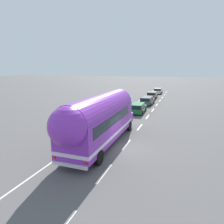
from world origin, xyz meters
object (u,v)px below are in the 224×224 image
Objects in this scene: car_lead at (138,107)px; car_second at (147,100)px; painted_bus at (100,118)px; car_third at (152,95)px; car_fourth at (158,91)px.

car_lead and car_second have the same top height.
car_third is (-0.09, 28.17, -1.56)m from painted_bus.
car_lead is (0.15, 13.26, -1.52)m from painted_bus.
car_third is 8.81m from car_fourth.
car_third is at bearing 90.92° from car_lead.
car_second and car_fourth have the same top height.
painted_bus reaches higher than car_fourth.
car_lead is at bearing -90.75° from car_second.
painted_bus is 2.72× the size of car_fourth.
car_second is (0.09, 7.20, 0.00)m from car_lead.
car_lead is 23.71m from car_fourth.
car_second is at bearing 89.33° from painted_bus.
car_third is (-0.33, 7.71, -0.05)m from car_second.
car_fourth is at bearing 89.89° from painted_bus.
car_fourth is at bearing 90.17° from car_lead.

